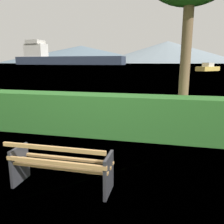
# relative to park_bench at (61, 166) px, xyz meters

# --- Properties ---
(ground_plane) EXTENTS (1400.00, 1400.00, 0.00)m
(ground_plane) POSITION_rel_park_bench_xyz_m (0.00, 0.06, -0.43)
(ground_plane) COLOR #4C6B33
(water_surface) EXTENTS (620.00, 620.00, 0.00)m
(water_surface) POSITION_rel_park_bench_xyz_m (0.00, 308.45, -0.43)
(water_surface) COLOR slate
(water_surface) RESTS_ON ground_plane
(park_bench) EXTENTS (1.74, 0.57, 0.87)m
(park_bench) POSITION_rel_park_bench_xyz_m (0.00, 0.00, 0.00)
(park_bench) COLOR tan
(park_bench) RESTS_ON ground_plane
(hedge_row) EXTENTS (8.52, 0.86, 1.22)m
(hedge_row) POSITION_rel_park_bench_xyz_m (0.00, 3.07, 0.18)
(hedge_row) COLOR #2D6B28
(hedge_row) RESTS_ON ground_plane
(cargo_ship_large) EXTENTS (99.10, 21.49, 21.02)m
(cargo_ship_large) POSITION_rel_park_bench_xyz_m (-88.52, 182.43, 5.45)
(cargo_ship_large) COLOR #2D384C
(cargo_ship_large) RESTS_ON water_surface
(fishing_boat_near) EXTENTS (6.46, 7.16, 2.03)m
(fishing_boat_near) POSITION_rel_park_bench_xyz_m (11.52, 58.73, 0.29)
(fishing_boat_near) COLOR gold
(fishing_boat_near) RESTS_ON water_surface
(distant_hills) EXTENTS (858.53, 405.19, 65.37)m
(distant_hills) POSITION_rel_park_bench_xyz_m (4.94, 558.77, 25.34)
(distant_hills) COLOR slate
(distant_hills) RESTS_ON ground_plane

